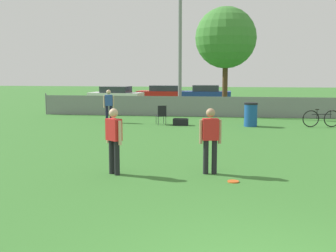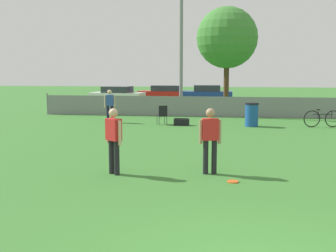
# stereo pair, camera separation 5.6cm
# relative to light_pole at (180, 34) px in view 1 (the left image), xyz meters

# --- Properties ---
(fence_backline) EXTENTS (21.58, 0.07, 1.21)m
(fence_backline) POSITION_rel_light_pole_xyz_m (3.10, -0.71, -3.98)
(fence_backline) COLOR gray
(fence_backline) RESTS_ON ground_plane
(light_pole) EXTENTS (0.90, 0.36, 7.58)m
(light_pole) POSITION_rel_light_pole_xyz_m (0.00, 0.00, 0.00)
(light_pole) COLOR gray
(light_pole) RESTS_ON ground_plane
(tree_near_pole) EXTENTS (3.67, 3.67, 6.29)m
(tree_near_pole) POSITION_rel_light_pole_xyz_m (2.50, 2.29, -0.09)
(tree_near_pole) COLOR #4C331E
(tree_near_pole) RESTS_ON ground_plane
(player_thrower_red) EXTENTS (0.45, 0.40, 1.61)m
(player_thrower_red) POSITION_rel_light_pole_xyz_m (-0.03, -13.90, -3.61)
(player_thrower_red) COLOR black
(player_thrower_red) RESTS_ON ground_plane
(player_defender_red) EXTENTS (0.53, 0.29, 1.61)m
(player_defender_red) POSITION_rel_light_pole_xyz_m (2.26, -13.54, -3.61)
(player_defender_red) COLOR black
(player_defender_red) RESTS_ON ground_plane
(spectator_in_blue) EXTENTS (0.50, 0.32, 1.58)m
(spectator_in_blue) POSITION_rel_light_pole_xyz_m (-3.02, -3.92, -3.63)
(spectator_in_blue) COLOR #191933
(spectator_in_blue) RESTS_ON ground_plane
(frisbee_disc) EXTENTS (0.26, 0.26, 0.03)m
(frisbee_disc) POSITION_rel_light_pole_xyz_m (2.82, -14.23, -4.52)
(frisbee_disc) COLOR #E5591E
(frisbee_disc) RESTS_ON ground_plane
(folding_chair_sideline) EXTENTS (0.55, 0.55, 0.90)m
(folding_chair_sideline) POSITION_rel_light_pole_xyz_m (-0.36, -4.43, -4.04)
(folding_chair_sideline) COLOR #333338
(folding_chair_sideline) RESTS_ON ground_plane
(bicycle_sideline) EXTENTS (1.70, 0.47, 0.81)m
(bicycle_sideline) POSITION_rel_light_pole_xyz_m (6.83, -4.26, -4.14)
(bicycle_sideline) COLOR black
(bicycle_sideline) RESTS_ON ground_plane
(trash_bin) EXTENTS (0.61, 0.61, 1.07)m
(trash_bin) POSITION_rel_light_pole_xyz_m (3.72, -4.44, -3.99)
(trash_bin) COLOR #194C99
(trash_bin) RESTS_ON ground_plane
(gear_bag_sideline) EXTENTS (0.68, 0.38, 0.33)m
(gear_bag_sideline) POSITION_rel_light_pole_xyz_m (0.55, -4.54, -4.38)
(gear_bag_sideline) COLOR black
(gear_bag_sideline) RESTS_ON ground_plane
(parked_car_white) EXTENTS (4.14, 2.21, 1.30)m
(parked_car_white) POSITION_rel_light_pole_xyz_m (-5.79, 7.75, -3.89)
(parked_car_white) COLOR black
(parked_car_white) RESTS_ON ground_plane
(parked_car_red) EXTENTS (4.67, 2.01, 1.28)m
(parked_car_red) POSITION_rel_light_pole_xyz_m (-2.43, 10.93, -3.90)
(parked_car_red) COLOR black
(parked_car_red) RESTS_ON ground_plane
(parked_car_blue) EXTENTS (3.98, 1.72, 1.34)m
(parked_car_blue) POSITION_rel_light_pole_xyz_m (0.95, 10.42, -3.88)
(parked_car_blue) COLOR black
(parked_car_blue) RESTS_ON ground_plane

